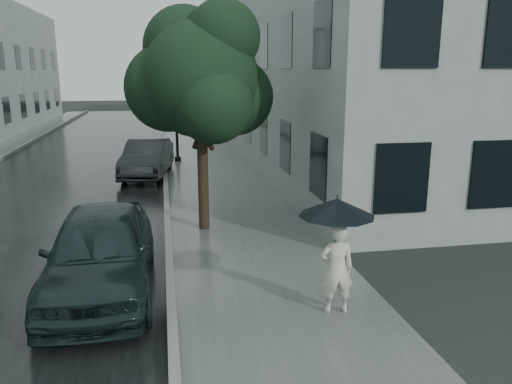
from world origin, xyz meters
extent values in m
plane|color=black|center=(0.00, 0.00, 0.00)|extent=(120.00, 120.00, 0.00)
cube|color=slate|center=(0.25, 12.00, 0.00)|extent=(3.50, 60.00, 0.01)
cube|color=slate|center=(-1.57, 12.00, 0.07)|extent=(0.15, 60.00, 0.15)
cube|color=black|center=(-5.08, 12.00, 0.00)|extent=(6.85, 60.00, 0.00)
cube|color=#95A39E|center=(5.50, 19.50, 4.50)|extent=(7.00, 36.00, 9.00)
cube|color=black|center=(2.02, 19.50, 4.50)|extent=(0.08, 32.40, 7.20)
cube|color=black|center=(-10.32, 30.00, 4.00)|extent=(0.08, 16.20, 6.40)
imported|color=beige|center=(1.03, -1.00, 0.75)|extent=(0.57, 0.40, 1.48)
cylinder|color=black|center=(0.99, -0.98, 1.31)|extent=(0.02, 0.02, 0.61)
cone|color=black|center=(0.99, -0.98, 1.75)|extent=(1.37, 1.37, 0.28)
cylinder|color=black|center=(0.99, -0.98, 1.91)|extent=(0.02, 0.02, 0.08)
cylinder|color=black|center=(0.99, -0.98, 0.98)|extent=(0.03, 0.03, 0.06)
cylinder|color=#332619|center=(-0.68, 3.79, 1.28)|extent=(0.26, 0.26, 2.56)
sphere|color=#17321D|center=(-0.68, 3.79, 3.60)|extent=(2.70, 2.70, 2.70)
sphere|color=#17321D|center=(0.15, 4.10, 3.18)|extent=(1.86, 1.86, 1.86)
sphere|color=#17321D|center=(-1.41, 4.21, 3.39)|extent=(2.08, 2.08, 2.08)
sphere|color=#17321D|center=(-0.48, 3.06, 3.07)|extent=(1.75, 1.75, 1.75)
sphere|color=#17321D|center=(-0.99, 4.41, 4.33)|extent=(1.97, 1.97, 1.97)
sphere|color=#17321D|center=(-0.17, 3.59, 4.53)|extent=(1.67, 1.67, 1.67)
cylinder|color=black|center=(-1.01, 13.40, 2.76)|extent=(0.12, 0.12, 5.51)
cylinder|color=black|center=(-1.01, 13.40, 0.10)|extent=(0.28, 0.28, 0.20)
cylinder|color=black|center=(-1.26, 13.44, 5.51)|extent=(0.51, 0.15, 0.08)
sphere|color=silver|center=(-1.56, 13.47, 5.46)|extent=(0.32, 0.32, 0.32)
imported|color=black|center=(-2.74, 0.50, 0.75)|extent=(1.77, 4.38, 1.49)
imported|color=#26282B|center=(-2.20, 10.50, 0.67)|extent=(2.01, 4.20, 1.33)
camera|label=1|loc=(-1.59, -8.01, 3.80)|focal=35.00mm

